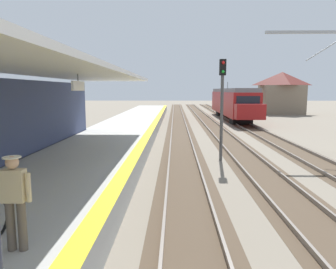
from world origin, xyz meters
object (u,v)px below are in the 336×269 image
(distant_trackside_house, at_px, (282,92))
(commuter_person, at_px, (15,198))
(approaching_train, at_px, (232,102))
(rail_signal_post, at_px, (222,99))

(distant_trackside_house, bearing_deg, commuter_person, -113.33)
(approaching_train, relative_size, rail_signal_post, 3.77)
(rail_signal_post, distance_m, distant_trackside_house, 36.03)
(approaching_train, distance_m, rail_signal_post, 24.47)
(commuter_person, bearing_deg, distant_trackside_house, 66.67)
(rail_signal_post, height_order, distant_trackside_house, distant_trackside_house)
(approaching_train, relative_size, distant_trackside_house, 2.97)
(distant_trackside_house, bearing_deg, approaching_train, -134.75)
(approaching_train, height_order, commuter_person, approaching_train)
(approaching_train, height_order, rail_signal_post, rail_signal_post)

